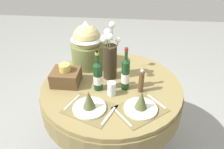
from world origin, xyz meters
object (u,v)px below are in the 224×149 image
object	(u,v)px
wine_bottle_right	(98,76)
woven_basket_side_left	(66,76)
tumbler_near_left	(112,89)
place_setting_right	(141,105)
gift_tub_back_left	(87,43)
pepper_mill	(141,81)
wine_bottle_centre	(125,74)
dining_table	(112,97)
flower_vase	(110,57)
place_setting_left	(89,104)

from	to	relation	value
wine_bottle_right	woven_basket_side_left	bearing A→B (deg)	169.53
wine_bottle_right	tumbler_near_left	size ratio (longest dim) A/B	3.01
place_setting_right	gift_tub_back_left	distance (m)	0.79
pepper_mill	wine_bottle_centre	bearing A→B (deg)	166.85
tumbler_near_left	pepper_mill	xyz separation A→B (m)	(0.22, 0.06, 0.04)
dining_table	gift_tub_back_left	xyz separation A→B (m)	(-0.26, 0.30, 0.37)
wine_bottle_centre	wine_bottle_right	xyz separation A→B (m)	(-0.21, -0.03, -0.01)
flower_vase	pepper_mill	bearing A→B (deg)	-35.09
place_setting_right	woven_basket_side_left	xyz separation A→B (m)	(-0.62, 0.27, 0.02)
wine_bottle_right	pepper_mill	world-z (taller)	wine_bottle_right
place_setting_right	pepper_mill	distance (m)	0.22
place_setting_left	woven_basket_side_left	world-z (taller)	woven_basket_side_left
flower_vase	woven_basket_side_left	world-z (taller)	flower_vase
flower_vase	pepper_mill	xyz separation A→B (m)	(0.27, -0.19, -0.10)
tumbler_near_left	dining_table	bearing A→B (deg)	95.90
pepper_mill	wine_bottle_right	bearing A→B (deg)	179.84
flower_vase	wine_bottle_centre	size ratio (longest dim) A/B	1.27
place_setting_left	tumbler_near_left	bearing A→B (deg)	53.09
wine_bottle_centre	gift_tub_back_left	distance (m)	0.51
woven_basket_side_left	dining_table	bearing A→B (deg)	2.83
dining_table	wine_bottle_right	world-z (taller)	wine_bottle_right
dining_table	flower_vase	xyz separation A→B (m)	(-0.03, 0.12, 0.34)
flower_vase	wine_bottle_right	world-z (taller)	flower_vase
dining_table	tumbler_near_left	bearing A→B (deg)	-84.10
woven_basket_side_left	pepper_mill	bearing A→B (deg)	-4.86
wine_bottle_centre	wine_bottle_right	size ratio (longest dim) A/B	1.08
place_setting_left	place_setting_right	size ratio (longest dim) A/B	0.96
wine_bottle_centre	woven_basket_side_left	distance (m)	0.50
dining_table	flower_vase	size ratio (longest dim) A/B	2.57
wine_bottle_right	dining_table	bearing A→B (deg)	34.97
dining_table	woven_basket_side_left	world-z (taller)	woven_basket_side_left
flower_vase	tumbler_near_left	size ratio (longest dim) A/B	4.15
dining_table	wine_bottle_centre	bearing A→B (deg)	-20.34
flower_vase	pepper_mill	size ratio (longest dim) A/B	2.24
place_setting_left	place_setting_right	distance (m)	0.37
place_setting_right	woven_basket_side_left	size ratio (longest dim) A/B	1.90
flower_vase	wine_bottle_centre	world-z (taller)	flower_vase
dining_table	place_setting_right	distance (m)	0.42
place_setting_left	tumbler_near_left	xyz separation A→B (m)	(0.14, 0.19, 0.01)
place_setting_right	wine_bottle_right	bearing A→B (deg)	147.16
wine_bottle_right	tumbler_near_left	distance (m)	0.15
flower_vase	place_setting_left	bearing A→B (deg)	-102.78
place_setting_right	gift_tub_back_left	xyz separation A→B (m)	(-0.49, 0.59, 0.18)
place_setting_left	gift_tub_back_left	xyz separation A→B (m)	(-0.13, 0.62, 0.18)
tumbler_near_left	woven_basket_side_left	bearing A→B (deg)	163.96
place_setting_right	pepper_mill	size ratio (longest dim) A/B	2.07
place_setting_right	flower_vase	distance (m)	0.51
gift_tub_back_left	woven_basket_side_left	bearing A→B (deg)	-111.15
place_setting_right	wine_bottle_centre	size ratio (longest dim) A/B	1.18
place_setting_left	gift_tub_back_left	distance (m)	0.66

